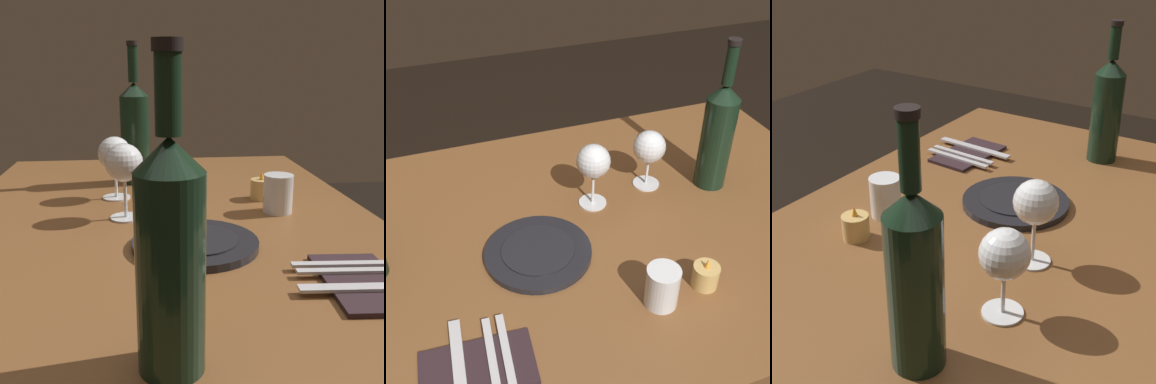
# 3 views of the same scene
# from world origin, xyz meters

# --- Properties ---
(dining_table) EXTENTS (1.30, 0.90, 0.74)m
(dining_table) POSITION_xyz_m (0.00, 0.00, 0.65)
(dining_table) COLOR brown
(dining_table) RESTS_ON ground
(wine_glass_left) EXTENTS (0.08, 0.08, 0.15)m
(wine_glass_left) POSITION_xyz_m (-0.19, -0.11, 0.85)
(wine_glass_left) COLOR white
(wine_glass_left) RESTS_ON dining_table
(wine_glass_right) EXTENTS (0.08, 0.08, 0.16)m
(wine_glass_right) POSITION_xyz_m (-0.03, -0.08, 0.85)
(wine_glass_right) COLOR white
(wine_glass_right) RESTS_ON dining_table
(wine_bottle) EXTENTS (0.08, 0.08, 0.37)m
(wine_bottle) POSITION_xyz_m (-0.34, -0.06, 0.88)
(wine_bottle) COLOR black
(wine_bottle) RESTS_ON dining_table
(water_tumbler) EXTENTS (0.06, 0.06, 0.08)m
(water_tumbler) POSITION_xyz_m (-0.04, 0.25, 0.78)
(water_tumbler) COLOR white
(water_tumbler) RESTS_ON dining_table
(votive_candle) EXTENTS (0.05, 0.05, 0.07)m
(votive_candle) POSITION_xyz_m (-0.14, 0.24, 0.76)
(votive_candle) COLOR #DBB266
(votive_candle) RESTS_ON dining_table
(dinner_plate) EXTENTS (0.23, 0.23, 0.02)m
(dinner_plate) POSITION_xyz_m (0.14, 0.05, 0.75)
(dinner_plate) COLOR black
(dinner_plate) RESTS_ON dining_table
(folded_napkin) EXTENTS (0.20, 0.12, 0.01)m
(folded_napkin) POSITION_xyz_m (0.31, 0.27, 0.74)
(folded_napkin) COLOR #2D1E23
(folded_napkin) RESTS_ON dining_table
(fork_inner) EXTENTS (0.03, 0.18, 0.00)m
(fork_inner) POSITION_xyz_m (0.29, 0.27, 0.75)
(fork_inner) COLOR silver
(fork_inner) RESTS_ON folded_napkin
(fork_outer) EXTENTS (0.03, 0.18, 0.00)m
(fork_outer) POSITION_xyz_m (0.26, 0.27, 0.75)
(fork_outer) COLOR silver
(fork_outer) RESTS_ON folded_napkin
(table_knife) EXTENTS (0.03, 0.21, 0.00)m
(table_knife) POSITION_xyz_m (0.34, 0.27, 0.75)
(table_knife) COLOR silver
(table_knife) RESTS_ON folded_napkin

